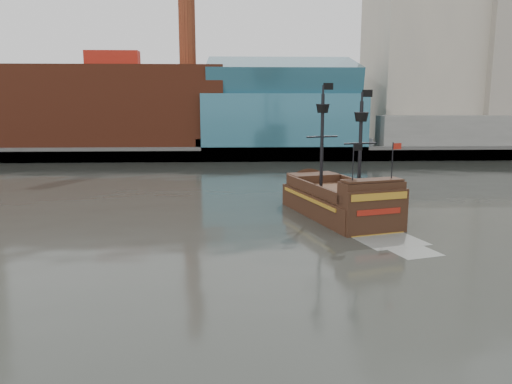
{
  "coord_description": "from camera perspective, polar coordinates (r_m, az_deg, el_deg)",
  "views": [
    {
      "loc": [
        0.88,
        -26.25,
        10.79
      ],
      "look_at": [
        2.49,
        10.6,
        4.0
      ],
      "focal_mm": 35.0,
      "sensor_mm": 36.0,
      "label": 1
    }
  ],
  "objects": [
    {
      "name": "ground",
      "position": [
        28.4,
        -4.18,
        -11.93
      ],
      "size": [
        400.0,
        400.0,
        0.0
      ],
      "primitive_type": "plane",
      "color": "#262823",
      "rests_on": "ground"
    },
    {
      "name": "seawall",
      "position": [
        89.26,
        -3.07,
        4.31
      ],
      "size": [
        220.0,
        1.0,
        2.6
      ],
      "primitive_type": "cube",
      "color": "#4C4C49",
      "rests_on": "ground"
    },
    {
      "name": "promenade_far",
      "position": [
        118.66,
        -2.94,
        5.69
      ],
      "size": [
        220.0,
        60.0,
        2.0
      ],
      "primitive_type": "cube",
      "color": "slate",
      "rests_on": "ground"
    },
    {
      "name": "pirate_ship",
      "position": [
        47.37,
        9.45,
        -1.39
      ],
      "size": [
        9.95,
        18.55,
        13.31
      ],
      "rotation": [
        0.0,
        0.0,
        0.28
      ],
      "color": "black",
      "rests_on": "ground"
    },
    {
      "name": "skyline",
      "position": [
        111.75,
        -0.28,
        17.51
      ],
      "size": [
        149.0,
        45.0,
        62.0
      ],
      "color": "#7C664A",
      "rests_on": "promenade_far"
    }
  ]
}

